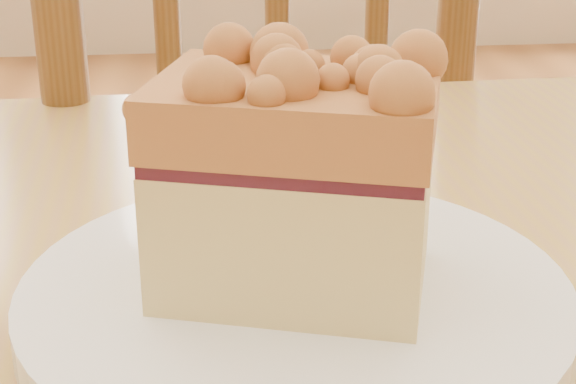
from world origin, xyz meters
The scene contains 3 objects.
cafe_chair_main centered at (-0.10, 0.91, 0.51)m, with size 0.57×0.57×1.01m.
plate centered at (-0.08, 0.35, 0.76)m, with size 0.24×0.24×0.02m.
cake_slice centered at (-0.08, 0.35, 0.82)m, with size 0.13×0.11×0.11m.
Camera 1 is at (-0.12, 0.01, 0.95)m, focal length 55.00 mm.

